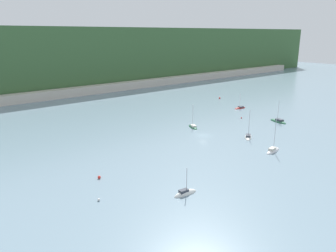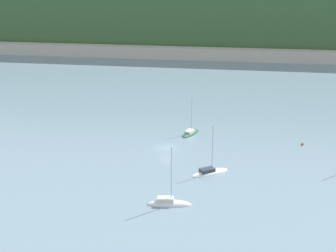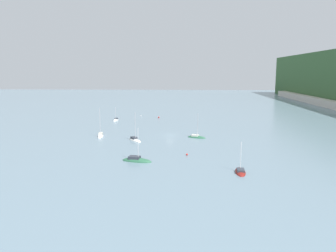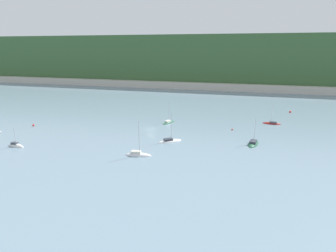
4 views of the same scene
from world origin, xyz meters
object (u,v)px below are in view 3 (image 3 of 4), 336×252
at_px(sailboat_3, 116,121).
at_px(sailboat_5, 137,161).
at_px(sailboat_0, 196,137).
at_px(sailboat_4, 101,136).
at_px(sailboat_1, 240,172).
at_px(sailboat_2, 135,140).
at_px(mooring_buoy_0, 187,154).
at_px(mooring_buoy_3, 141,116).
at_px(mooring_buoy_2, 159,117).

xyz_separation_m(sailboat_3, sailboat_5, (68.03, 19.99, 0.02)).
distance_m(sailboat_0, sailboat_4, 33.05).
bearing_deg(sailboat_0, sailboat_3, 156.82).
xyz_separation_m(sailboat_1, sailboat_4, (-38.52, -41.69, 0.05)).
relative_size(sailboat_1, sailboat_2, 0.75).
bearing_deg(mooring_buoy_0, sailboat_1, 39.39).
relative_size(sailboat_2, sailboat_4, 0.92).
height_order(sailboat_2, sailboat_3, sailboat_2).
distance_m(sailboat_1, mooring_buoy_0, 18.70).
height_order(sailboat_2, mooring_buoy_0, sailboat_2).
xyz_separation_m(sailboat_0, mooring_buoy_3, (-52.83, -26.41, 0.17)).
bearing_deg(sailboat_4, sailboat_1, 39.50).
bearing_deg(sailboat_2, mooring_buoy_0, 8.05).
distance_m(sailboat_4, mooring_buoy_3, 53.30).
bearing_deg(sailboat_1, sailboat_2, 45.11).
bearing_deg(sailboat_3, mooring_buoy_3, 155.54).
bearing_deg(mooring_buoy_3, sailboat_1, 20.98).
distance_m(sailboat_0, sailboat_1, 39.53).
bearing_deg(sailboat_1, mooring_buoy_3, 24.83).
height_order(sailboat_1, sailboat_3, sailboat_1).
relative_size(sailboat_1, mooring_buoy_2, 10.09).
height_order(sailboat_1, sailboat_5, sailboat_5).
bearing_deg(sailboat_1, sailboat_3, 34.18).
xyz_separation_m(sailboat_0, sailboat_3, (-37.34, -35.78, -0.01)).
xyz_separation_m(mooring_buoy_2, mooring_buoy_3, (-5.29, -9.48, -0.10)).
height_order(sailboat_0, sailboat_1, sailboat_0).
distance_m(sailboat_2, sailboat_4, 14.02).
xyz_separation_m(sailboat_2, sailboat_3, (-43.02, -15.57, -0.03)).
bearing_deg(mooring_buoy_0, sailboat_3, -152.09).
distance_m(sailboat_0, sailboat_3, 51.72).
bearing_deg(sailboat_2, sailboat_1, 6.66).
relative_size(sailboat_3, sailboat_4, 0.65).
bearing_deg(sailboat_3, sailboat_2, 26.61).
height_order(sailboat_1, mooring_buoy_2, sailboat_1).
bearing_deg(sailboat_1, sailboat_4, 51.11).
distance_m(sailboat_0, sailboat_5, 34.52).
bearing_deg(sailboat_2, sailboat_4, -148.27).
relative_size(sailboat_4, mooring_buoy_3, 19.72).
height_order(mooring_buoy_0, mooring_buoy_2, mooring_buoy_2).
relative_size(sailboat_0, mooring_buoy_2, 12.32).
height_order(sailboat_0, sailboat_2, sailboat_2).
height_order(mooring_buoy_0, mooring_buoy_3, mooring_buoy_3).
bearing_deg(sailboat_5, sailboat_4, 132.71).
height_order(sailboat_0, mooring_buoy_3, sailboat_0).
bearing_deg(sailboat_2, sailboat_0, 71.11).
distance_m(sailboat_3, sailboat_5, 70.91).
height_order(sailboat_3, sailboat_5, sailboat_5).
bearing_deg(sailboat_2, mooring_buoy_3, 151.45).
bearing_deg(sailboat_0, mooring_buoy_2, 132.63).
bearing_deg(sailboat_4, sailboat_0, 82.34).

